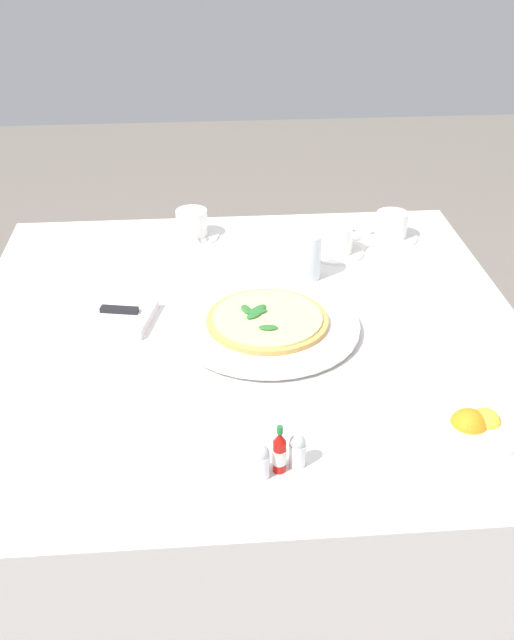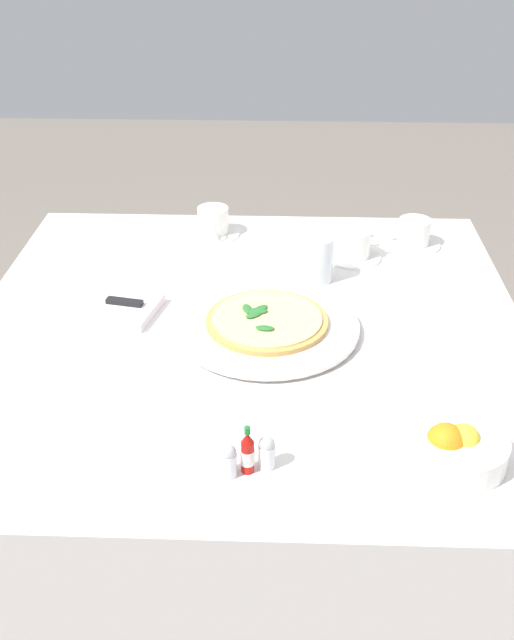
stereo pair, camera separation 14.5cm
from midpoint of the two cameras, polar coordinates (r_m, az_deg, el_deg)
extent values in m
plane|color=slate|center=(1.96, 1.64, -19.47)|extent=(8.00, 8.00, 0.00)
cube|color=white|center=(1.47, 2.06, -0.91)|extent=(1.10, 1.10, 0.02)
cube|color=white|center=(2.02, 2.07, 3.65)|extent=(1.10, 0.01, 0.28)
cube|color=white|center=(1.16, 1.75, -21.77)|extent=(1.10, 0.01, 0.28)
cube|color=white|center=(1.65, 21.28, -5.64)|extent=(0.01, 1.10, 0.28)
cylinder|color=brown|center=(2.10, 14.41, -3.19)|extent=(0.06, 0.06, 0.73)
cylinder|color=brown|center=(2.10, -10.55, -2.73)|extent=(0.06, 0.06, 0.73)
cylinder|color=white|center=(1.45, 3.63, -0.80)|extent=(0.21, 0.21, 0.01)
cylinder|color=white|center=(1.44, 3.64, -0.50)|extent=(0.36, 0.36, 0.01)
cylinder|color=tan|center=(1.44, 3.65, -0.16)|extent=(0.24, 0.24, 0.01)
cylinder|color=#F4DB8E|center=(1.44, 3.66, 0.08)|extent=(0.21, 0.21, 0.00)
ellipsoid|color=#2D7533|center=(1.39, 3.58, -0.71)|extent=(0.04, 0.02, 0.01)
ellipsoid|color=#2D7533|center=(1.45, 1.97, 0.79)|extent=(0.03, 0.04, 0.01)
ellipsoid|color=#2D7533|center=(1.45, 2.99, 0.67)|extent=(0.04, 0.02, 0.01)
ellipsoid|color=#2D7533|center=(1.46, 3.10, 0.80)|extent=(0.04, 0.04, 0.01)
ellipsoid|color=#2D7533|center=(1.43, 2.62, 0.32)|extent=(0.04, 0.04, 0.01)
ellipsoid|color=#2D7533|center=(1.45, 2.84, 0.68)|extent=(0.04, 0.04, 0.01)
cylinder|color=white|center=(1.85, -1.10, 6.62)|extent=(0.13, 0.13, 0.01)
cylinder|color=white|center=(1.83, -1.11, 7.61)|extent=(0.08, 0.08, 0.06)
torus|color=white|center=(1.79, -1.07, 7.06)|extent=(0.01, 0.04, 0.03)
cylinder|color=black|center=(1.82, -1.11, 8.40)|extent=(0.07, 0.07, 0.00)
cylinder|color=white|center=(1.75, 9.70, 4.74)|extent=(0.13, 0.13, 0.01)
cylinder|color=white|center=(1.74, 9.80, 5.75)|extent=(0.08, 0.08, 0.06)
torus|color=white|center=(1.75, 11.38, 5.91)|extent=(0.04, 0.01, 0.03)
cylinder|color=black|center=(1.73, 9.88, 6.56)|extent=(0.07, 0.07, 0.00)
cylinder|color=white|center=(1.84, 14.05, 5.60)|extent=(0.13, 0.13, 0.01)
cylinder|color=white|center=(1.83, 14.18, 6.53)|extent=(0.08, 0.08, 0.06)
torus|color=white|center=(1.83, 12.63, 6.76)|extent=(0.04, 0.01, 0.03)
cylinder|color=black|center=(1.82, 14.29, 7.28)|extent=(0.07, 0.07, 0.00)
cylinder|color=white|center=(1.62, 7.28, 4.60)|extent=(0.06, 0.06, 0.10)
cylinder|color=silver|center=(1.64, 7.22, 3.73)|extent=(0.06, 0.06, 0.05)
cube|color=white|center=(1.53, -9.05, 1.02)|extent=(0.24, 0.18, 0.02)
cube|color=silver|center=(1.54, -10.81, 1.65)|extent=(0.12, 0.04, 0.01)
cube|color=black|center=(1.51, -7.42, 1.31)|extent=(0.08, 0.03, 0.01)
cylinder|color=white|center=(1.20, 18.50, -9.47)|extent=(0.15, 0.15, 0.04)
sphere|color=orange|center=(1.18, 17.72, -9.06)|extent=(0.06, 0.06, 0.06)
sphere|color=yellow|center=(1.19, 18.92, -8.83)|extent=(0.05, 0.05, 0.05)
cylinder|color=#B7140F|center=(1.12, 3.04, -10.53)|extent=(0.02, 0.02, 0.05)
cylinder|color=white|center=(1.12, 3.04, -10.53)|extent=(0.02, 0.02, 0.02)
cone|color=#B7140F|center=(1.09, 3.09, -9.14)|extent=(0.02, 0.02, 0.02)
cylinder|color=#1E722D|center=(1.08, 3.12, -8.58)|extent=(0.01, 0.01, 0.01)
cylinder|color=white|center=(1.11, 1.57, -11.14)|extent=(0.03, 0.03, 0.04)
cylinder|color=white|center=(1.12, 1.56, -11.37)|extent=(0.02, 0.02, 0.03)
sphere|color=silver|center=(1.10, 1.59, -10.21)|extent=(0.02, 0.02, 0.02)
cylinder|color=white|center=(1.13, 4.47, -10.50)|extent=(0.03, 0.03, 0.04)
cylinder|color=#38332D|center=(1.13, 4.46, -10.72)|extent=(0.02, 0.02, 0.03)
sphere|color=silver|center=(1.11, 4.52, -9.58)|extent=(0.02, 0.02, 0.02)
camera|label=1|loc=(0.07, -87.14, 1.73)|focal=41.84mm
camera|label=2|loc=(0.07, 92.86, -1.73)|focal=41.84mm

